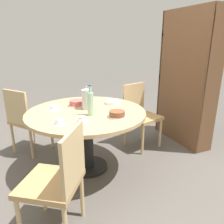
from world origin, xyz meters
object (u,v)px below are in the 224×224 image
Objects in this scene: chair_c at (140,113)px; cake_second at (117,114)px; coffee_pot at (87,99)px; cup_c at (53,109)px; chair_b at (58,179)px; cake_main at (77,103)px; bookshelf at (185,82)px; water_bottle at (90,103)px; cup_b at (59,122)px; chair_a at (27,119)px; cup_a at (82,120)px.

cake_second is at bearing -151.17° from chair_c.
cup_c is at bearing -104.31° from coffee_pot.
chair_b reaches higher than cake_main.
chair_c is 0.47× the size of bookshelf.
bookshelf is 1.60m from water_bottle.
cake_second is (-0.47, 0.71, 0.27)m from chair_b.
coffee_pot is at bearing -175.63° from chair_b.
chair_b is 2.30m from bookshelf.
chair_c is 0.79m from bookshelf.
bookshelf reaches higher than coffee_pot.
coffee_pot is 0.24m from water_bottle.
coffee_pot is 1.90× the size of cup_b.
coffee_pot reaches higher than chair_a.
bookshelf is at bearing 106.96° from cup_a.
cake_second is (0.40, 0.19, -0.09)m from coffee_pot.
chair_a is 0.66m from cup_c.
chair_b is at bearing 116.09° from bookshelf.
cake_main is at bearing -165.61° from chair_a.
cake_main is 0.30m from cup_c.
cup_c is (0.54, 0.28, 0.26)m from chair_a.
water_bottle is 0.24m from cup_a.
chair_a is 1.12m from water_bottle.
cup_b is at bearing 104.45° from bookshelf.
chair_b is at bearing -23.16° from cake_main.
cup_c is at bearing -75.12° from cake_main.
cup_a is (1.02, 0.47, 0.26)m from chair_a.
chair_b is 3.39× the size of coffee_pot.
bookshelf is at bearing 90.98° from cup_c.
cake_main is 0.63m from cup_b.
cake_main is 1.53× the size of cup_b.
cake_main is at bearing -157.88° from coffee_pot.
chair_c is 1.25m from cup_c.
cup_c is at bearing -159.00° from cup_a.
cup_a is 1.00× the size of cup_b.
cake_main is (-0.17, -0.07, -0.09)m from coffee_pot.
water_bottle is 2.35× the size of cup_b.
cup_b is (0.54, -0.32, -0.01)m from cake_main.
coffee_pot is at bearing -154.27° from cake_second.
coffee_pot is at bearing -171.38° from chair_a.
cup_c is (-0.09, -0.36, -0.10)m from coffee_pot.
cake_second is at bearing 25.73° from coffee_pot.
cup_a is at bearing -42.07° from water_bottle.
coffee_pot is (-0.87, 0.52, 0.36)m from chair_b.
chair_b is at bearing -30.61° from coffee_pot.
cup_c is at bearing -135.16° from water_bottle.
cup_b is at bearing -96.67° from cup_a.
bookshelf is at bearing 88.34° from cake_main.
cup_b is (0.59, -1.24, 0.26)m from chair_c.
chair_a reaches higher than cup_c.
water_bottle is (0.36, -1.56, -0.04)m from bookshelf.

